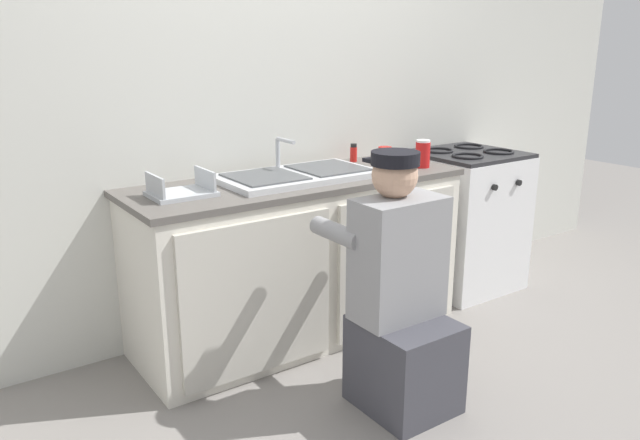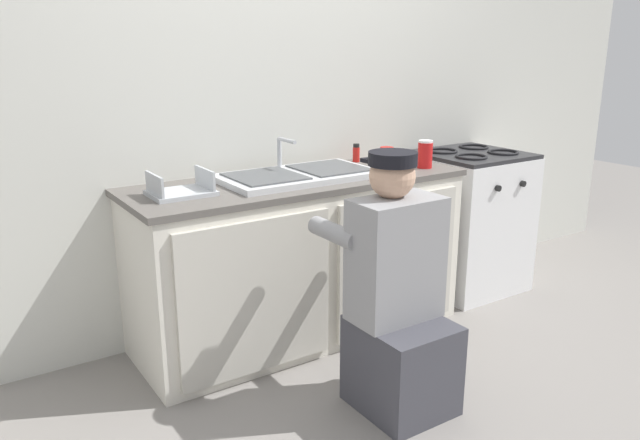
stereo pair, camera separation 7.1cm
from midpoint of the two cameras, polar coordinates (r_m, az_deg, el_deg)
The scene contains 12 objects.
ground_plane at distance 3.24m, azimuth 1.64°, elevation -12.20°, with size 12.00×12.00×0.00m, color gray.
back_wall at distance 3.41m, azimuth -4.58°, elevation 11.28°, with size 6.00×0.10×2.50m, color silver.
counter_cabinet at distance 3.29m, azimuth -1.22°, elevation -3.82°, with size 1.73×0.62×0.83m.
countertop at distance 3.18m, azimuth -1.35°, elevation 3.54°, with size 1.77×0.62×0.03m, color #5B5651.
sink_double_basin at distance 3.17m, azimuth -1.38°, elevation 4.16°, with size 0.80×0.44×0.19m.
stove_range at distance 4.06m, azimuth 13.85°, elevation -0.03°, with size 0.61×0.62×0.89m.
plumber_person at distance 2.67m, azimuth 7.84°, elevation -7.73°, with size 0.42×0.61×1.10m.
dish_rack_tray at distance 2.88m, azimuth -11.92°, elevation 2.71°, with size 0.28×0.22×0.11m.
water_glass at distance 3.31m, azimuth 7.42°, elevation 5.08°, with size 0.06×0.06×0.10m.
spice_bottle_red at distance 3.62m, azimuth 3.89°, elevation 6.12°, with size 0.04×0.04×0.10m.
soda_cup_red at distance 3.49m, azimuth 10.16°, elevation 5.94°, with size 0.08×0.08×0.15m.
condiment_jar at distance 3.38m, azimuth 6.70°, elevation 5.57°, with size 0.07×0.07×0.13m.
Camera 2 is at (-1.62, -2.35, 1.53)m, focal length 35.00 mm.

